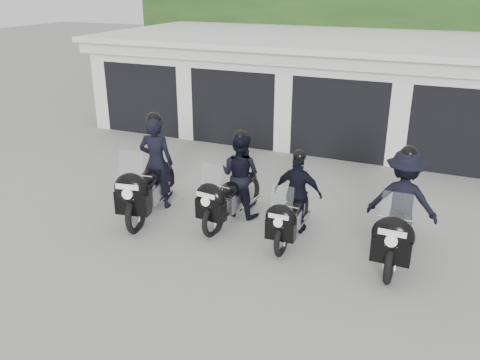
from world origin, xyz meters
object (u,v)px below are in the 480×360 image
at_px(police_bike_b, 236,182).
at_px(police_bike_c, 295,200).
at_px(police_bike_d, 401,209).
at_px(police_bike_a, 151,175).

distance_m(police_bike_b, police_bike_c, 1.36).
xyz_separation_m(police_bike_b, police_bike_d, (3.24, -0.19, 0.07)).
height_order(police_bike_a, police_bike_c, police_bike_a).
xyz_separation_m(police_bike_a, police_bike_c, (3.04, 0.23, -0.12)).
bearing_deg(police_bike_a, police_bike_b, 5.02).
relative_size(police_bike_b, police_bike_d, 0.92).
distance_m(police_bike_a, police_bike_d, 4.96).
distance_m(police_bike_a, police_bike_c, 3.05).
height_order(police_bike_b, police_bike_c, police_bike_b).
xyz_separation_m(police_bike_b, police_bike_c, (1.34, -0.24, -0.07)).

